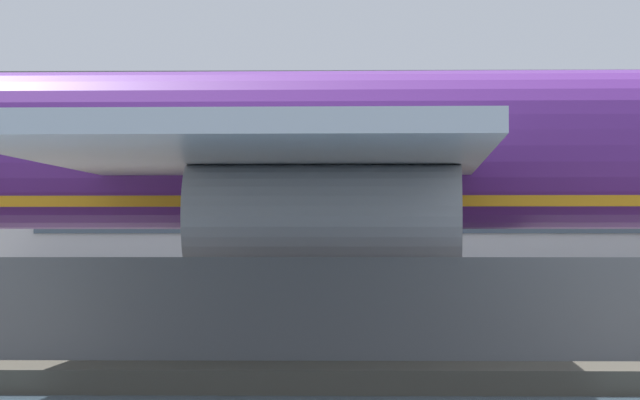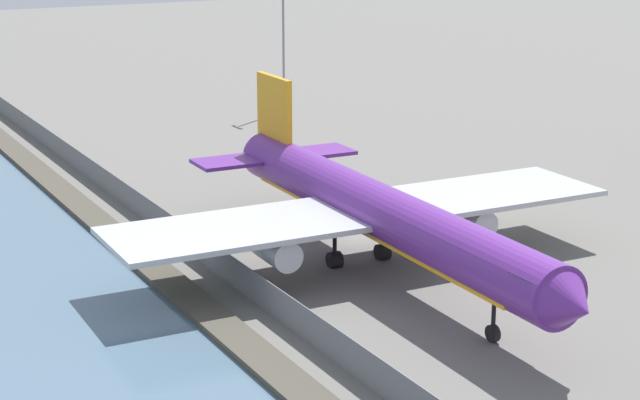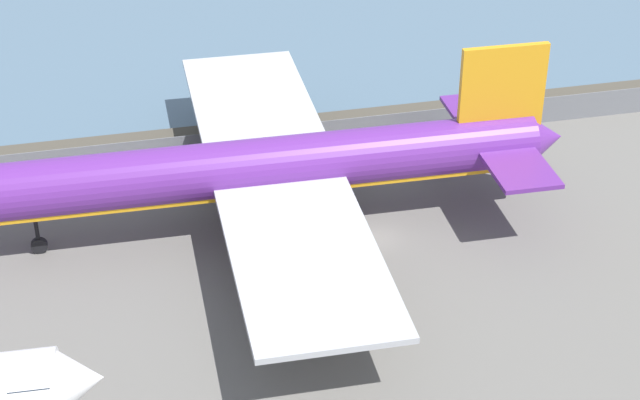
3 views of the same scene
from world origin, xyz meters
name	(u,v)px [view 3 (image 3 of 3)]	position (x,y,z in m)	size (l,w,h in m)	color
ground_plane	(375,237)	(0.00, 0.00, 0.00)	(500.00, 500.00, 0.00)	#66635E
shoreline_seawall	(319,122)	(0.00, -20.50, 0.25)	(320.00, 3.00, 0.50)	#474238
perimeter_fence	(330,133)	(0.00, -16.00, 1.34)	(280.00, 0.10, 2.68)	slate
cargo_jet_purple	(257,170)	(8.98, -3.57, 5.54)	(53.71, 46.29, 14.53)	#602889
baggage_tug	(432,158)	(-8.24, -10.30, 0.81)	(3.51, 3.21, 1.80)	#1E2328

